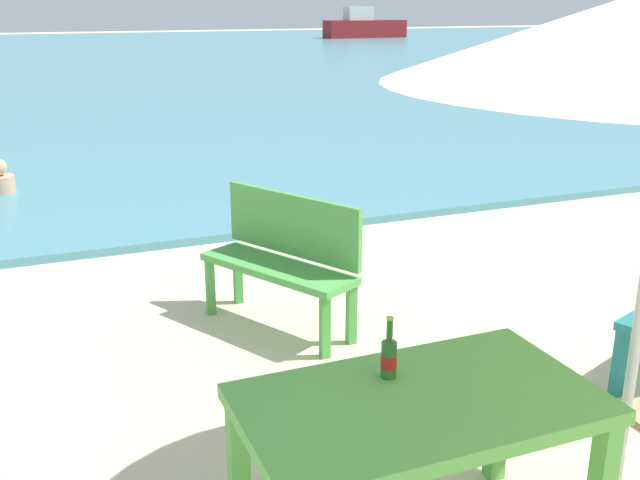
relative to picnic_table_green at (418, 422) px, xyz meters
The scene contains 5 objects.
sea_water 29.46m from the picnic_table_green, 87.74° to the left, with size 120.00×50.00×0.08m, color teal.
picnic_table_green is the anchor object (origin of this frame).
beer_bottle_amber 0.28m from the picnic_table_green, 101.23° to the left, with size 0.07×0.07×0.26m.
bench_green_right 2.44m from the picnic_table_green, 82.99° to the left, with size 0.88×1.23×0.95m.
boat_ferry 45.04m from the picnic_table_green, 64.76° to the left, with size 5.12×1.40×1.86m.
Camera 1 is at (-2.48, -1.64, 2.22)m, focal length 41.49 mm.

